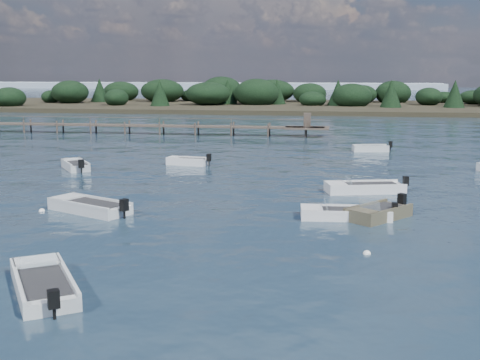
% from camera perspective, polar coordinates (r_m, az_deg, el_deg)
% --- Properties ---
extents(ground, '(400.00, 400.00, 0.00)m').
position_cam_1_polar(ground, '(81.63, 3.92, 5.07)').
color(ground, '#162533').
rests_on(ground, ground).
extents(tender_far_grey, '(3.30, 3.78, 1.30)m').
position_cam_1_polar(tender_far_grey, '(47.78, -15.33, 1.21)').
color(tender_far_grey, silver).
rests_on(tender_far_grey, ground).
extents(dinghy_mid_white_b, '(5.27, 2.91, 1.28)m').
position_cam_1_polar(dinghy_mid_white_b, '(38.20, 11.70, -0.89)').
color(dinghy_mid_white_b, silver).
rests_on(dinghy_mid_white_b, ground).
extents(dinghy_near_olive, '(4.11, 4.94, 1.25)m').
position_cam_1_polar(dinghy_near_olive, '(21.99, -18.15, -9.57)').
color(dinghy_near_olive, silver).
rests_on(dinghy_near_olive, ground).
extents(dinghy_mid_grey, '(5.08, 3.66, 1.29)m').
position_cam_1_polar(dinghy_mid_grey, '(33.22, -14.07, -2.64)').
color(dinghy_mid_grey, silver).
rests_on(dinghy_mid_grey, ground).
extents(tender_far_grey_b, '(3.72, 1.76, 1.25)m').
position_cam_1_polar(tender_far_grey_b, '(57.59, 12.26, 2.84)').
color(tender_far_grey_b, silver).
rests_on(tender_far_grey_b, ground).
extents(dinghy_mid_white_a, '(4.94, 2.05, 1.14)m').
position_cam_1_polar(dinghy_mid_white_a, '(31.32, 9.92, -3.32)').
color(dinghy_mid_white_a, silver).
rests_on(dinghy_mid_white_a, ground).
extents(dinghy_extra_b, '(3.62, 3.84, 1.37)m').
position_cam_1_polar(dinghy_extra_b, '(31.60, 12.98, -3.24)').
color(dinghy_extra_b, brown).
rests_on(dinghy_extra_b, ground).
extents(tender_far_white, '(3.68, 1.75, 1.24)m').
position_cam_1_polar(tender_far_white, '(48.38, -5.00, 1.64)').
color(tender_far_white, silver).
rests_on(tender_far_white, ground).
extents(buoy_b, '(0.32, 0.32, 0.32)m').
position_cam_1_polar(buoy_b, '(25.53, 11.93, -6.88)').
color(buoy_b, white).
rests_on(buoy_b, ground).
extents(buoy_c, '(0.32, 0.32, 0.32)m').
position_cam_1_polar(buoy_c, '(34.07, -18.27, -2.84)').
color(buoy_c, white).
rests_on(buoy_c, ground).
extents(jetty, '(64.50, 3.20, 3.40)m').
position_cam_1_polar(jetty, '(74.98, -13.76, 5.09)').
color(jetty, '#4B4037').
rests_on(jetty, ground).
extents(far_headland, '(190.00, 40.00, 5.80)m').
position_cam_1_polar(far_headland, '(122.46, 17.43, 7.30)').
color(far_headland, black).
rests_on(far_headland, ground).
extents(distant_haze, '(280.00, 20.00, 2.40)m').
position_cam_1_polar(distant_haze, '(269.16, -12.44, 8.51)').
color(distant_haze, '#94A5B7').
rests_on(distant_haze, ground).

